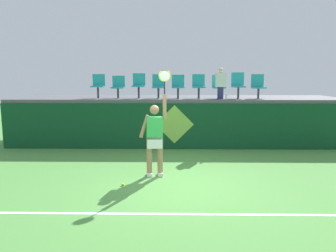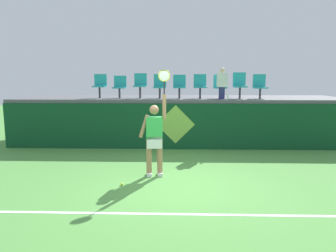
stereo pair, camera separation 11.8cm
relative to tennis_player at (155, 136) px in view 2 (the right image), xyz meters
The scene contains 18 objects.
ground_plane 1.39m from the tennis_player, 51.59° to the right, with size 40.00×40.00×0.00m, color #519342.
court_back_wall 3.03m from the tennis_player, 78.30° to the left, with size 11.72×0.20×1.51m, color #0F4223.
spectator_platform 4.45m from the tennis_player, 82.00° to the left, with size 11.72×2.90×0.12m, color #56565B.
court_baseline_stripe 2.46m from the tennis_player, 74.28° to the right, with size 10.54×0.08×0.01m, color white.
tennis_player is the anchor object (origin of this frame).
tennis_ball 1.38m from the tennis_player, 131.72° to the right, with size 0.07×0.07×0.07m, color #D1E533.
water_bottle 3.80m from the tennis_player, 54.27° to the left, with size 0.06×0.06×0.21m, color white.
stadium_chair_0 4.50m from the tennis_player, 120.38° to the left, with size 0.44×0.42×0.84m.
stadium_chair_1 4.19m from the tennis_player, 111.77° to the left, with size 0.44×0.42×0.79m.
stadium_chair_2 4.01m from the tennis_player, 101.66° to the left, with size 0.44×0.42×0.87m.
stadium_chair_3 3.92m from the tennis_player, 91.30° to the left, with size 0.44×0.42×0.84m.
stadium_chair_4 3.97m from the tennis_player, 80.94° to the left, with size 0.44×0.42×0.82m.
stadium_chair_5 4.14m from the tennis_player, 70.64° to the left, with size 0.44×0.42×0.84m.
stadium_chair_6 4.41m from the tennis_player, 61.79° to the left, with size 0.44×0.42×0.82m.
stadium_chair_7 4.77m from the tennis_player, 54.40° to the left, with size 0.44×0.42×0.90m.
stadium_chair_8 5.19m from the tennis_player, 47.97° to the left, with size 0.44×0.42×0.84m.
spectator_0 4.04m from the tennis_player, 58.51° to the left, with size 0.34×0.20×1.04m.
wall_signage_mount 3.06m from the tennis_player, 80.53° to the left, with size 1.27×0.01×1.47m.
Camera 2 is at (-0.06, -6.58, 2.34)m, focal length 33.71 mm.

